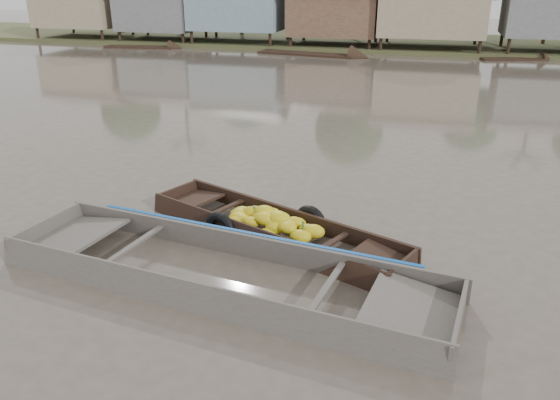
# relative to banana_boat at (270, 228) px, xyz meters

# --- Properties ---
(ground) EXTENTS (120.00, 120.00, 0.00)m
(ground) POSITION_rel_banana_boat_xyz_m (-0.03, -0.52, -0.15)
(ground) COLOR #4E473B
(ground) RESTS_ON ground
(riverbank) EXTENTS (120.00, 12.47, 10.22)m
(riverbank) POSITION_rel_banana_boat_xyz_m (3.00, 31.34, 2.92)
(riverbank) COLOR #384723
(riverbank) RESTS_ON ground
(banana_boat) EXTENTS (5.60, 3.35, 0.78)m
(banana_boat) POSITION_rel_banana_boat_xyz_m (0.00, 0.00, 0.00)
(banana_boat) COLOR black
(banana_boat) RESTS_ON ground
(viewer_boat) EXTENTS (7.80, 3.04, 0.61)m
(viewer_boat) POSITION_rel_banana_boat_xyz_m (-0.25, -1.87, -0.09)
(viewer_boat) COLOR #463F3B
(viewer_boat) RESTS_ON ground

